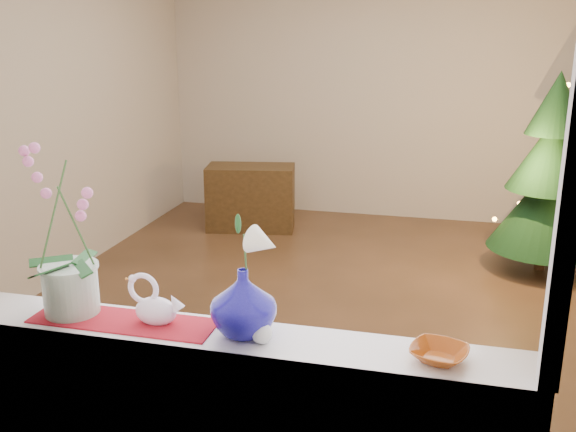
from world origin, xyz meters
name	(u,v)px	position (x,y,z in m)	size (l,w,h in m)	color
ground	(333,305)	(0.00, 0.00, 0.00)	(5.00, 5.00, 0.00)	#3B2818
wall_back	(378,91)	(0.00, 2.50, 1.35)	(4.50, 0.10, 2.70)	#BFB3A7
wall_front	(202,228)	(0.00, -2.50, 1.35)	(4.50, 0.10, 2.70)	#BFB3A7
wall_left	(47,113)	(-2.25, 0.00, 1.35)	(0.10, 5.00, 2.70)	#BFB3A7
windowsill	(221,338)	(0.00, -2.37, 0.90)	(2.20, 0.26, 0.04)	white
window_frame	(202,117)	(0.00, -2.47, 1.70)	(2.22, 0.06, 1.60)	white
runner	(123,321)	(-0.38, -2.37, 0.92)	(0.70, 0.20, 0.01)	maroon
orchid_pot	(65,232)	(-0.60, -2.35, 1.24)	(0.22, 0.22, 0.65)	beige
swan	(155,301)	(-0.25, -2.36, 1.01)	(0.22, 0.10, 0.18)	white
blue_vase	(243,297)	(0.08, -2.36, 1.06)	(0.27, 0.27, 0.28)	#0C0864
lily	(242,230)	(0.08, -2.36, 1.31)	(0.16, 0.09, 0.21)	white
paperweight	(262,333)	(0.17, -2.41, 0.96)	(0.07, 0.07, 0.07)	silver
amber_dish	(439,355)	(0.76, -2.38, 0.94)	(0.16, 0.16, 0.04)	#923E0D
xmas_tree	(550,174)	(1.57, 1.16, 0.83)	(0.91, 0.91, 1.66)	#11311A
side_table	(251,198)	(-1.16, 1.69, 0.33)	(0.87, 0.43, 0.65)	black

